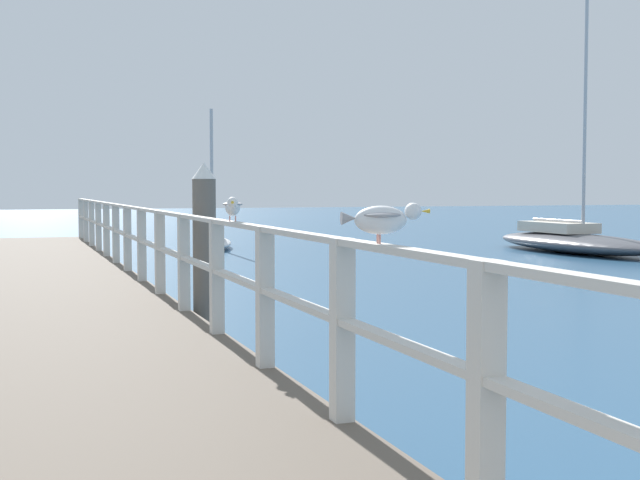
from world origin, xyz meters
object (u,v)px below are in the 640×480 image
at_px(dock_piling_far, 204,252).
at_px(boat_2, 573,240).
at_px(seagull_background, 233,206).
at_px(seagull_foreground, 382,218).
at_px(boat_3, 212,240).

bearing_deg(dock_piling_far, boat_2, 39.88).
distance_m(dock_piling_far, seagull_background, 3.05).
bearing_deg(boat_2, seagull_foreground, 50.94).
distance_m(seagull_foreground, seagull_background, 3.21).
relative_size(dock_piling_far, seagull_foreground, 4.59).
height_order(seagull_foreground, boat_3, boat_3).
height_order(dock_piling_far, seagull_foreground, dock_piling_far).
distance_m(dock_piling_far, seagull_foreground, 6.22).
xyz_separation_m(seagull_foreground, seagull_background, (-0.01, 3.21, 0.00)).
xyz_separation_m(dock_piling_far, boat_2, (13.21, 11.04, -0.75)).
bearing_deg(boat_2, dock_piling_far, 39.10).
xyz_separation_m(dock_piling_far, boat_3, (3.72, 16.29, -0.84)).
height_order(seagull_background, boat_2, boat_2).
bearing_deg(seagull_background, boat_3, -87.91).
relative_size(seagull_background, boat_2, 0.06).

